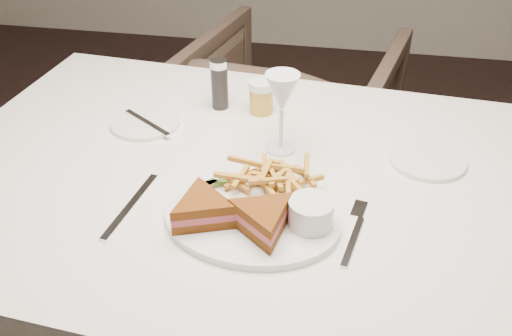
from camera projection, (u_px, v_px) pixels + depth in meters
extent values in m
cube|color=silver|center=(260.00, 302.00, 1.37)|extent=(1.44, 1.02, 0.75)
imported|color=#4D3C2F|center=(291.00, 116.00, 2.14)|extent=(0.83, 0.80, 0.73)
ellipsoid|color=white|center=(252.00, 219.00, 1.03)|extent=(0.34, 0.28, 0.01)
cube|color=silver|center=(131.00, 206.00, 1.07)|extent=(0.04, 0.21, 0.00)
cylinder|color=white|center=(145.00, 123.00, 1.32)|extent=(0.16, 0.16, 0.01)
cylinder|color=white|center=(427.00, 160.00, 1.19)|extent=(0.16, 0.16, 0.01)
cylinder|color=black|center=(220.00, 84.00, 1.36)|extent=(0.04, 0.04, 0.12)
cylinder|color=gold|center=(261.00, 97.00, 1.35)|extent=(0.06, 0.06, 0.08)
cube|color=#466021|center=(220.00, 183.00, 1.10)|extent=(0.06, 0.04, 0.01)
cube|color=#466021|center=(204.00, 187.00, 1.09)|extent=(0.05, 0.05, 0.01)
cylinder|color=white|center=(311.00, 213.00, 0.99)|extent=(0.08, 0.08, 0.05)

